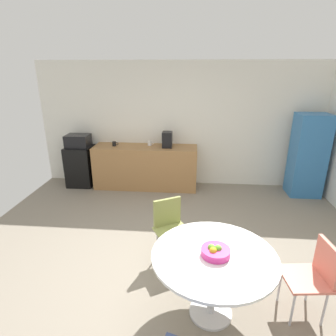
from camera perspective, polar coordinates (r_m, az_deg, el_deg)
The scene contains 13 objects.
ground_plane at distance 3.74m, azimuth -0.19°, elevation -20.42°, with size 6.00×6.00×0.00m, color gray.
wall_back at distance 5.96m, azimuth 2.40°, elevation 8.89°, with size 6.00×0.10×2.60m, color white.
counter_block at distance 5.92m, azimuth -4.64°, elevation 0.23°, with size 2.16×0.60×0.90m, color #9E7042.
mini_fridge at distance 6.31m, azimuth -17.55°, elevation 0.43°, with size 0.54×0.54×0.86m, color black.
microwave at distance 6.16m, azimuth -18.08°, elevation 5.36°, with size 0.48×0.38×0.26m, color black.
locker_cabinet at distance 6.08m, azimuth 26.91°, elevation 2.29°, with size 0.60×0.50×1.64m, color #3372B2.
round_table at distance 2.88m, azimuth 9.40°, elevation -19.08°, with size 1.21×1.21×0.74m.
chair_coral at distance 3.27m, azimuth 28.24°, elevation -18.28°, with size 0.46×0.46×0.83m.
chair_olive at distance 3.67m, azimuth 0.42°, elevation -11.30°, with size 0.57×0.57×0.83m.
fruit_bowl at distance 2.77m, azimuth 9.76°, elevation -16.64°, with size 0.28×0.28×0.11m.
mug_white at distance 5.85m, azimuth -3.78°, elevation 5.13°, with size 0.13×0.08×0.09m.
mug_green at distance 5.90m, azimuth -11.03°, elevation 4.93°, with size 0.13×0.08×0.09m.
coffee_maker at distance 5.69m, azimuth -0.16°, elevation 5.90°, with size 0.20×0.24×0.32m, color black.
Camera 1 is at (0.26, -2.85, 2.40)m, focal length 29.50 mm.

